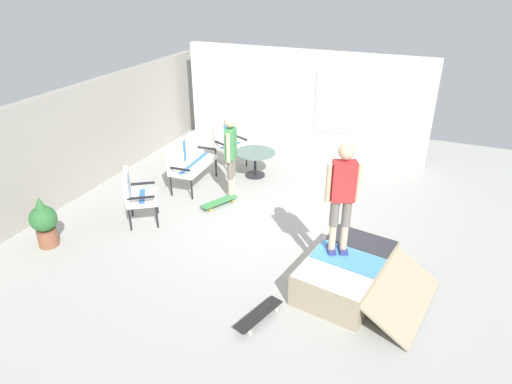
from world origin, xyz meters
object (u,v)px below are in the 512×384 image
at_px(patio_chair_near_house, 228,140).
at_px(patio_bench, 189,158).
at_px(person_skater, 343,191).
at_px(skateboard_by_bench, 220,202).
at_px(patio_chair_by_wall, 135,192).
at_px(potted_plant, 44,221).
at_px(skate_ramp, 348,273).
at_px(patio_table, 255,159).
at_px(person_watching, 231,151).
at_px(skateboard_spare, 259,314).

bearing_deg(patio_chair_near_house, patio_bench, 168.08).
xyz_separation_m(person_skater, skateboard_by_bench, (1.40, 2.66, -1.40)).
xyz_separation_m(patio_bench, patio_chair_by_wall, (-1.74, 0.08, -0.00)).
bearing_deg(potted_plant, skate_ramp, -79.91).
distance_m(patio_table, person_skater, 4.07).
xyz_separation_m(patio_chair_by_wall, patio_table, (2.72, -1.18, -0.21)).
bearing_deg(skateboard_by_bench, person_watching, -8.09).
height_order(person_skater, skateboard_spare, person_skater).
relative_size(patio_chair_by_wall, potted_plant, 1.11).
distance_m(patio_chair_near_house, person_watching, 1.72).
bearing_deg(patio_bench, skateboard_by_bench, -120.43).
height_order(skate_ramp, potted_plant, potted_plant).
relative_size(patio_chair_near_house, potted_plant, 1.11).
relative_size(patio_bench, skateboard_by_bench, 1.58).
bearing_deg(person_skater, skateboard_by_bench, 62.19).
bearing_deg(patio_chair_near_house, patio_table, -111.47).
distance_m(skate_ramp, patio_bench, 4.43).
height_order(patio_chair_by_wall, patio_table, patio_chair_by_wall).
bearing_deg(skateboard_by_bench, patio_table, -3.39).
bearing_deg(patio_table, person_skater, -139.23).
distance_m(skateboard_spare, potted_plant, 3.99).
bearing_deg(skate_ramp, potted_plant, 100.09).
distance_m(person_watching, potted_plant, 3.54).
height_order(patio_bench, potted_plant, patio_bench).
relative_size(patio_chair_by_wall, person_watching, 0.59).
xyz_separation_m(skate_ramp, patio_bench, (2.11, 3.88, 0.36)).
xyz_separation_m(patio_chair_by_wall, skateboard_by_bench, (1.15, -1.09, -0.53)).
bearing_deg(potted_plant, person_skater, -78.16).
bearing_deg(skateboard_spare, patio_chair_near_house, 30.44).
relative_size(skate_ramp, person_watching, 1.12).
height_order(patio_table, skateboard_by_bench, patio_table).
distance_m(patio_chair_near_house, potted_plant, 4.47).
xyz_separation_m(patio_bench, potted_plant, (-2.98, 1.01, -0.15)).
distance_m(person_watching, skateboard_by_bench, 1.02).
distance_m(skateboard_by_bench, potted_plant, 3.15).
xyz_separation_m(person_watching, skateboard_spare, (-3.09, -1.88, -0.92)).
bearing_deg(person_watching, patio_table, -1.60).
relative_size(patio_bench, skateboard_spare, 1.55).
xyz_separation_m(patio_bench, skateboard_by_bench, (-0.59, -1.01, -0.53)).
bearing_deg(skate_ramp, patio_chair_near_house, 46.62).
height_order(patio_chair_near_house, skateboard_by_bench, patio_chair_near_house).
relative_size(skate_ramp, skateboard_by_bench, 2.39).
xyz_separation_m(patio_bench, person_skater, (-2.00, -3.67, 0.87)).
distance_m(patio_chair_by_wall, skateboard_spare, 3.42).
bearing_deg(patio_chair_near_house, skateboard_by_bench, -158.80).
xyz_separation_m(skate_ramp, patio_chair_by_wall, (0.36, 3.96, 0.36)).
bearing_deg(patio_chair_near_house, potted_plant, 163.28).
bearing_deg(person_skater, person_watching, 54.77).
height_order(skateboard_spare, potted_plant, potted_plant).
bearing_deg(skateboard_spare, skateboard_by_bench, 36.16).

